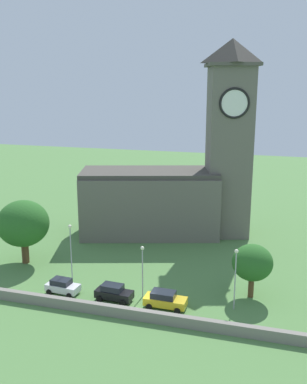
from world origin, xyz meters
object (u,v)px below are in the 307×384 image
at_px(church, 179,179).
at_px(car_white, 62,286).
at_px(tree_churchyard, 23,224).
at_px(car_black, 114,293).
at_px(streetlamp_central, 142,263).
at_px(tree_riverside_west, 252,263).
at_px(streetlamp_west_mid, 71,245).
at_px(streetlamp_east_mid, 236,270).
at_px(car_yellow, 165,300).

distance_m(church, car_white, 27.70).
bearing_deg(tree_churchyard, car_black, -23.36).
distance_m(streetlamp_central, tree_riverside_west, 12.64).
xyz_separation_m(church, streetlamp_west_mid, (-8.37, -22.30, -4.26)).
relative_size(car_black, streetlamp_west_mid, 0.58).
distance_m(streetlamp_west_mid, tree_churchyard, 10.12).
relative_size(streetlamp_west_mid, streetlamp_east_mid, 1.09).
xyz_separation_m(car_white, streetlamp_east_mid, (19.98, 1.86, 3.81)).
bearing_deg(car_yellow, streetlamp_west_mid, 168.06).
height_order(car_black, streetlamp_central, streetlamp_central).
height_order(streetlamp_west_mid, tree_riverside_west, streetlamp_west_mid).
bearing_deg(streetlamp_east_mid, streetlamp_west_mid, 177.43).
distance_m(church, streetlamp_west_mid, 24.20).
height_order(tree_churchyard, tree_riverside_west, tree_churchyard).
distance_m(streetlamp_east_mid, tree_churchyard, 29.76).
bearing_deg(church, car_white, -108.24).
bearing_deg(church, tree_churchyard, -134.07).
bearing_deg(streetlamp_central, streetlamp_east_mid, 0.20).
xyz_separation_m(streetlamp_central, tree_riverside_west, (12.12, 3.59, -0.00)).
height_order(car_white, car_yellow, car_yellow).
distance_m(streetlamp_east_mid, tree_riverside_west, 3.90).
bearing_deg(streetlamp_east_mid, car_white, -174.67).
bearing_deg(church, car_yellow, -80.22).
height_order(car_black, car_yellow, car_black).
relative_size(car_white, car_yellow, 0.87).
distance_m(car_yellow, streetlamp_east_mid, 8.49).
bearing_deg(car_white, church, 71.76).
bearing_deg(tree_riverside_west, car_yellow, -149.27).
relative_size(car_white, tree_riverside_west, 0.64).
xyz_separation_m(streetlamp_central, tree_churchyard, (-18.75, 5.06, 1.43)).
bearing_deg(car_white, streetlamp_west_mid, 92.38).
bearing_deg(streetlamp_west_mid, tree_riverside_west, 6.98).
height_order(car_black, streetlamp_east_mid, streetlamp_east_mid).
relative_size(church, streetlamp_east_mid, 4.40).
height_order(car_yellow, streetlamp_east_mid, streetlamp_east_mid).
bearing_deg(car_black, streetlamp_east_mid, 7.68).
distance_m(car_black, streetlamp_east_mid, 14.11).
relative_size(car_black, tree_churchyard, 0.50).
xyz_separation_m(car_yellow, streetlamp_west_mid, (-12.68, 2.68, 4.10)).
xyz_separation_m(church, streetlamp_east_mid, (11.72, -23.20, -4.62)).
xyz_separation_m(church, car_white, (-8.26, -25.06, -8.43)).
bearing_deg(car_white, tree_riverside_west, 14.12).
height_order(car_white, car_black, car_black).
relative_size(car_yellow, tree_churchyard, 0.53).
bearing_deg(car_yellow, church, 99.78).
bearing_deg(car_white, streetlamp_central, 10.98).
distance_m(car_black, tree_riverside_west, 16.30).
relative_size(car_white, car_black, 0.93).
bearing_deg(tree_riverside_west, church, 124.05).
xyz_separation_m(car_white, car_black, (6.50, 0.05, 0.07)).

